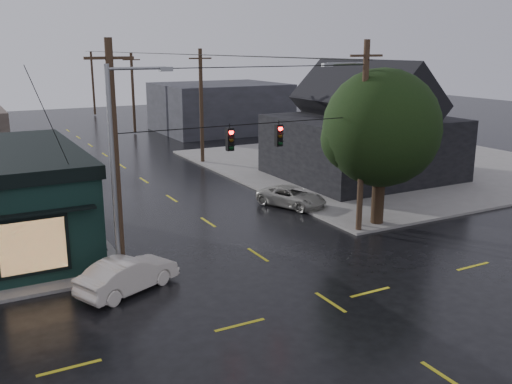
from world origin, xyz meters
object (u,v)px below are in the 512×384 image
sedan_cream (128,274)px  utility_pole_ne (358,232)px  suv_silver (292,197)px  utility_pole_nw (123,276)px  corner_tree (382,128)px

sedan_cream → utility_pole_ne: bearing=-107.2°
utility_pole_ne → suv_silver: (-0.50, 6.09, 0.63)m
utility_pole_nw → corner_tree: bearing=2.0°
utility_pole_nw → suv_silver: (12.50, 6.09, 0.63)m
utility_pole_ne → utility_pole_nw: bearing=180.0°
utility_pole_ne → sedan_cream: (-13.20, -1.66, 0.72)m
utility_pole_ne → suv_silver: bearing=94.7°
utility_pole_ne → sedan_cream: 13.32m
corner_tree → sedan_cream: corner_tree is taller
corner_tree → utility_pole_ne: (-1.69, -0.50, -5.50)m
corner_tree → utility_pole_nw: bearing=-178.0°
sedan_cream → suv_silver: 14.88m
utility_pole_nw → suv_silver: utility_pole_nw is taller
corner_tree → suv_silver: size_ratio=1.90×
suv_silver → utility_pole_ne: bearing=-108.7°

